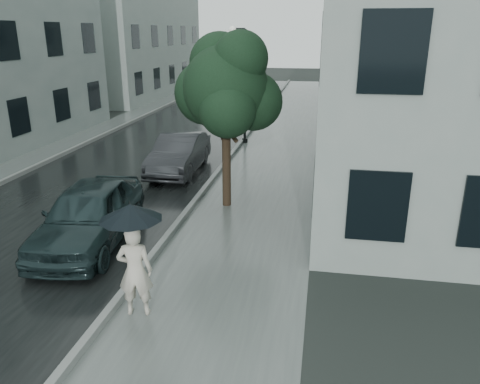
% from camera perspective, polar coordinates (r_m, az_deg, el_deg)
% --- Properties ---
extents(ground, '(120.00, 120.00, 0.00)m').
position_cam_1_polar(ground, '(9.44, -4.45, -12.79)').
color(ground, black).
rests_on(ground, ground).
extents(sidewalk, '(3.50, 60.00, 0.01)m').
position_cam_1_polar(sidewalk, '(20.44, 4.62, 4.95)').
color(sidewalk, slate).
rests_on(sidewalk, ground).
extents(kerb_near, '(0.15, 60.00, 0.15)m').
position_cam_1_polar(kerb_near, '(20.67, -0.44, 5.37)').
color(kerb_near, slate).
rests_on(kerb_near, ground).
extents(asphalt_road, '(6.85, 60.00, 0.00)m').
position_cam_1_polar(asphalt_road, '(21.59, -9.65, 5.50)').
color(asphalt_road, black).
rests_on(asphalt_road, ground).
extents(kerb_far, '(0.15, 60.00, 0.15)m').
position_cam_1_polar(kerb_far, '(22.97, -17.96, 5.84)').
color(kerb_far, slate).
rests_on(kerb_far, ground).
extents(sidewalk_far, '(1.70, 60.00, 0.01)m').
position_cam_1_polar(sidewalk_far, '(23.43, -19.96, 5.69)').
color(sidewalk_far, '#4C5451').
rests_on(sidewalk_far, ground).
extents(building_near, '(7.02, 36.00, 9.00)m').
position_cam_1_polar(building_near, '(27.45, 17.99, 17.22)').
color(building_near, gray).
rests_on(building_near, ground).
extents(building_far_b, '(7.02, 18.00, 8.00)m').
position_cam_1_polar(building_far_b, '(40.96, -13.31, 17.24)').
color(building_far_b, gray).
rests_on(building_far_b, ground).
extents(pedestrian, '(0.70, 0.53, 1.74)m').
position_cam_1_polar(pedestrian, '(8.74, -12.67, -9.38)').
color(pedestrian, beige).
rests_on(pedestrian, sidewalk).
extents(umbrella, '(1.40, 1.40, 1.28)m').
position_cam_1_polar(umbrella, '(8.26, -13.21, -2.37)').
color(umbrella, black).
rests_on(umbrella, ground).
extents(street_tree, '(3.14, 2.85, 5.02)m').
position_cam_1_polar(street_tree, '(13.37, -1.67, 12.67)').
color(street_tree, '#332619').
rests_on(street_tree, ground).
extents(lamp_post, '(0.82, 0.46, 5.16)m').
position_cam_1_polar(lamp_post, '(21.58, 0.20, 13.71)').
color(lamp_post, black).
rests_on(lamp_post, ground).
extents(car_near, '(2.24, 4.61, 1.51)m').
position_cam_1_polar(car_near, '(11.91, -17.93, -2.61)').
color(car_near, '#19292B').
rests_on(car_near, ground).
extents(car_far, '(1.56, 4.23, 1.38)m').
position_cam_1_polar(car_far, '(17.41, -7.41, 4.70)').
color(car_far, '#25272B').
rests_on(car_far, ground).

